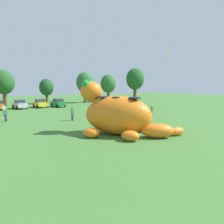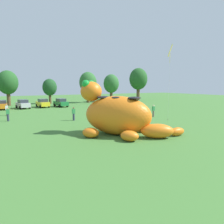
% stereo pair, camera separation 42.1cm
% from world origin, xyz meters
% --- Properties ---
extents(ground_plane, '(160.00, 160.00, 0.00)m').
position_xyz_m(ground_plane, '(0.00, 0.00, 0.00)').
color(ground_plane, '#427533').
extents(giant_inflatable_creature, '(8.58, 7.59, 4.93)m').
position_xyz_m(giant_inflatable_creature, '(-1.29, -0.22, 1.80)').
color(giant_inflatable_creature, orange).
rests_on(giant_inflatable_creature, ground).
extents(car_orange, '(2.00, 4.13, 1.72)m').
position_xyz_m(car_orange, '(-9.84, 27.01, 0.86)').
color(car_orange, orange).
rests_on(car_orange, ground).
extents(car_silver, '(2.43, 4.32, 1.72)m').
position_xyz_m(car_silver, '(-6.28, 26.90, 0.86)').
color(car_silver, '#B7BABF').
rests_on(car_silver, ground).
extents(car_yellow, '(2.26, 4.25, 1.72)m').
position_xyz_m(car_yellow, '(-2.51, 27.24, 0.86)').
color(car_yellow, yellow).
rests_on(car_yellow, ground).
extents(car_green, '(2.39, 4.31, 1.72)m').
position_xyz_m(car_green, '(1.00, 26.53, 0.86)').
color(car_green, '#1E7238').
rests_on(car_green, ground).
extents(tree_mid_left, '(4.31, 4.31, 7.66)m').
position_xyz_m(tree_mid_left, '(-8.29, 34.55, 5.01)').
color(tree_mid_left, brown).
rests_on(tree_mid_left, ground).
extents(tree_centre_left, '(3.39, 3.39, 6.02)m').
position_xyz_m(tree_centre_left, '(0.83, 35.36, 3.94)').
color(tree_centre_left, brown).
rests_on(tree_centre_left, ground).
extents(tree_centre, '(4.42, 4.42, 7.85)m').
position_xyz_m(tree_centre, '(10.11, 33.49, 5.13)').
color(tree_centre, brown).
rests_on(tree_centre, ground).
extents(tree_centre_right, '(4.18, 4.18, 7.42)m').
position_xyz_m(tree_centre_right, '(16.80, 33.21, 4.85)').
color(tree_centre_right, brown).
rests_on(tree_centre_right, ground).
extents(tree_mid_right, '(5.42, 5.42, 9.62)m').
position_xyz_m(tree_mid_right, '(27.14, 34.89, 6.29)').
color(tree_mid_right, brown).
rests_on(tree_mid_right, ground).
extents(spectator_near_inflatable, '(0.38, 0.26, 1.71)m').
position_xyz_m(spectator_near_inflatable, '(8.53, 6.27, 0.85)').
color(spectator_near_inflatable, '#726656').
rests_on(spectator_near_inflatable, ground).
extents(spectator_mid_field, '(0.38, 0.26, 1.71)m').
position_xyz_m(spectator_mid_field, '(-9.59, 12.48, 0.85)').
color(spectator_mid_field, '#2D334C').
rests_on(spectator_mid_field, ground).
extents(spectator_by_cars, '(0.38, 0.26, 1.71)m').
position_xyz_m(spectator_by_cars, '(-2.28, 8.97, 0.85)').
color(spectator_by_cars, '#2D334C').
rests_on(spectator_by_cars, ground).
extents(spectator_wandering, '(0.38, 0.26, 1.71)m').
position_xyz_m(spectator_wandering, '(-9.46, 17.90, 0.85)').
color(spectator_wandering, '#726656').
rests_on(spectator_wandering, ground).
extents(spectator_far_side, '(0.38, 0.26, 1.71)m').
position_xyz_m(spectator_far_side, '(11.14, 18.34, 0.85)').
color(spectator_far_side, '#2D334C').
rests_on(spectator_far_side, ground).
extents(tethered_flying_kite, '(1.13, 1.13, 9.40)m').
position_xyz_m(tethered_flying_kite, '(8.37, 3.28, 8.53)').
color(tethered_flying_kite, brown).
rests_on(tethered_flying_kite, ground).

